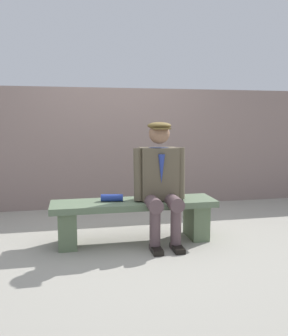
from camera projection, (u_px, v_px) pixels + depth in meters
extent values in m
plane|color=gray|center=(134.00, 241.00, 3.81)|extent=(30.00, 30.00, 0.00)
cube|color=#57694F|center=(134.00, 204.00, 3.76)|extent=(1.76, 0.44, 0.07)
cube|color=#596B4C|center=(196.00, 220.00, 3.93)|extent=(0.19, 0.38, 0.38)
cube|color=#596B4C|center=(68.00, 228.00, 3.65)|extent=(0.19, 0.38, 0.38)
cube|color=brown|center=(159.00, 173.00, 3.77)|extent=(0.40, 0.24, 0.56)
cylinder|color=#1E2338|center=(159.00, 150.00, 3.73)|extent=(0.22, 0.22, 0.06)
cone|color=navy|center=(162.00, 169.00, 3.64)|extent=(0.07, 0.07, 0.31)
sphere|color=#8C664C|center=(159.00, 134.00, 3.69)|extent=(0.22, 0.22, 0.22)
ellipsoid|color=brown|center=(159.00, 126.00, 3.68)|extent=(0.25, 0.25, 0.08)
cube|color=brown|center=(162.00, 129.00, 3.59)|extent=(0.18, 0.10, 0.02)
cylinder|color=#574246|center=(172.00, 201.00, 3.68)|extent=(0.15, 0.43, 0.15)
cylinder|color=#574246|center=(176.00, 227.00, 3.57)|extent=(0.11, 0.11, 0.46)
cube|color=black|center=(177.00, 248.00, 3.54)|extent=(0.10, 0.24, 0.05)
cylinder|color=brown|center=(180.00, 173.00, 3.77)|extent=(0.10, 0.13, 0.56)
cylinder|color=#574246|center=(152.00, 202.00, 3.64)|extent=(0.15, 0.43, 0.15)
cylinder|color=#574246|center=(155.00, 228.00, 3.52)|extent=(0.11, 0.11, 0.46)
cube|color=black|center=(156.00, 250.00, 3.49)|extent=(0.10, 0.24, 0.05)
cylinder|color=brown|center=(138.00, 174.00, 3.68)|extent=(0.11, 0.13, 0.56)
cylinder|color=navy|center=(112.00, 198.00, 3.72)|extent=(0.24, 0.11, 0.08)
cube|color=gray|center=(114.00, 148.00, 5.36)|extent=(12.00, 0.24, 1.78)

